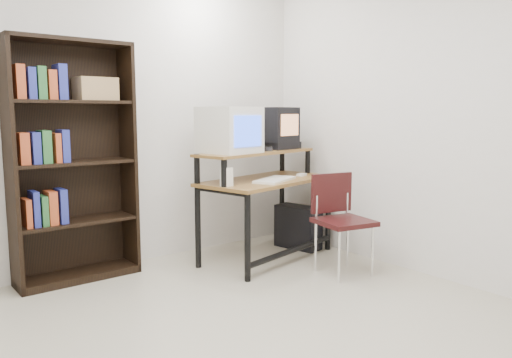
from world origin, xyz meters
TOP-DOWN VIEW (x-y plane):
  - floor at (0.00, 0.00)m, footprint 4.00×4.00m
  - back_wall at (0.00, 2.00)m, footprint 4.00×0.01m
  - right_wall at (2.00, 0.00)m, footprint 0.01×4.00m
  - computer_desk at (1.25, 1.37)m, footprint 1.39×0.90m
  - crt_monitor at (0.91, 1.46)m, footprint 0.50×0.51m
  - vcr at (1.56, 1.55)m, footprint 0.40×0.32m
  - crt_tv at (1.53, 1.58)m, footprint 0.41×0.41m
  - cd_spindle at (1.30, 1.42)m, footprint 0.13×0.13m
  - keyboard at (1.22, 1.21)m, footprint 0.51×0.39m
  - mousepad at (1.63, 1.34)m, footprint 0.24×0.21m
  - mouse at (1.65, 1.32)m, footprint 0.11×0.09m
  - desk_speaker at (0.71, 1.21)m, footprint 0.09×0.09m
  - pc_tower at (1.71, 1.43)m, footprint 0.29×0.48m
  - school_chair at (1.48, 0.67)m, footprint 0.48×0.48m
  - bookshelf at (-0.32, 1.86)m, footprint 0.95×0.33m
  - wall_outlet at (1.99, 1.15)m, footprint 0.02×0.08m

SIDE VIEW (x-z plane):
  - floor at x=0.00m, z-range -0.01..0.00m
  - pc_tower at x=1.71m, z-range 0.00..0.42m
  - wall_outlet at x=1.99m, z-range 0.24..0.36m
  - school_chair at x=1.48m, z-range 0.09..0.92m
  - computer_desk at x=1.25m, z-range 0.20..1.19m
  - mousepad at x=1.63m, z-range 0.72..0.73m
  - keyboard at x=1.22m, z-range 0.72..0.75m
  - mouse at x=1.65m, z-range 0.73..0.76m
  - desk_speaker at x=0.71m, z-range 0.72..0.89m
  - bookshelf at x=-0.32m, z-range 0.02..1.91m
  - cd_spindle at x=1.30m, z-range 0.97..1.02m
  - vcr at x=1.56m, z-range 0.97..1.05m
  - crt_monitor at x=0.91m, z-range 0.97..1.38m
  - crt_tv at x=1.53m, z-range 1.05..1.38m
  - back_wall at x=0.00m, z-range 0.00..2.60m
  - right_wall at x=2.00m, z-range 0.00..2.60m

